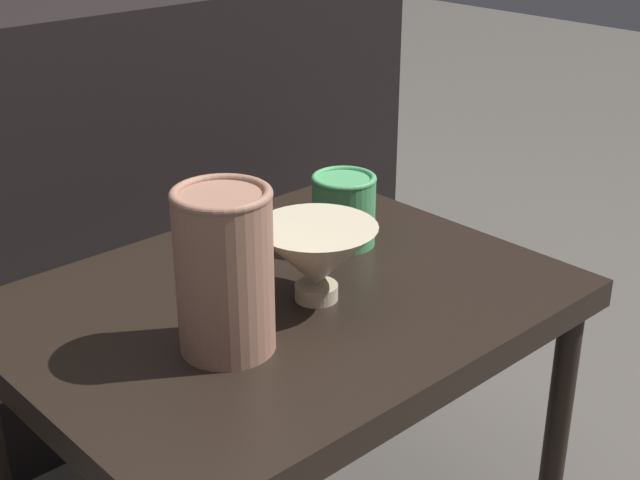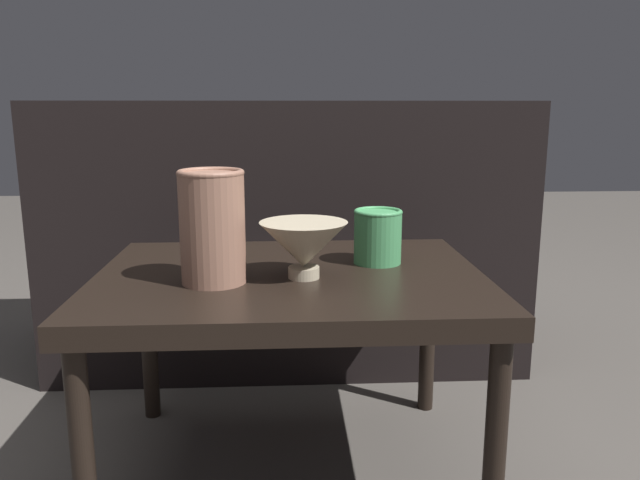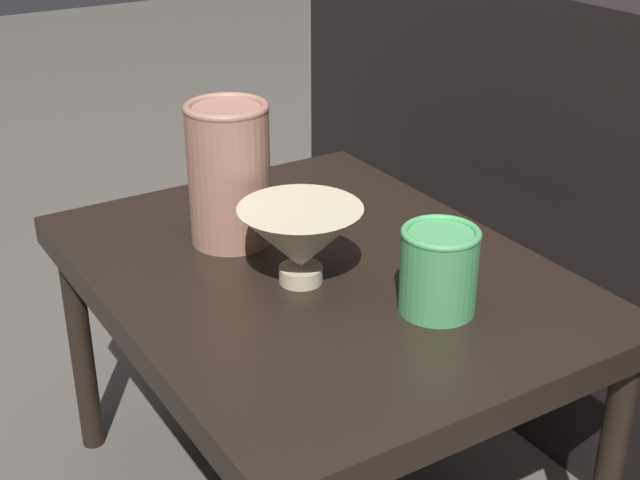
{
  "view_description": "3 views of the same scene",
  "coord_description": "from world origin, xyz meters",
  "views": [
    {
      "loc": [
        -0.68,
        -0.8,
        0.96
      ],
      "look_at": [
        0.05,
        -0.02,
        0.48
      ],
      "focal_mm": 50.0,
      "sensor_mm": 36.0,
      "label": 1
    },
    {
      "loc": [
        -0.01,
        -1.13,
        0.72
      ],
      "look_at": [
        0.05,
        -0.05,
        0.48
      ],
      "focal_mm": 35.0,
      "sensor_mm": 36.0,
      "label": 2
    },
    {
      "loc": [
        0.9,
        -0.56,
        0.95
      ],
      "look_at": [
        0.05,
        -0.03,
        0.48
      ],
      "focal_mm": 50.0,
      "sensor_mm": 36.0,
      "label": 3
    }
  ],
  "objects": [
    {
      "name": "bowl",
      "position": [
        0.02,
        -0.04,
        0.47
      ],
      "size": [
        0.16,
        0.16,
        0.1
      ],
      "color": "#C1B293",
      "rests_on": "table"
    },
    {
      "name": "vase_colorful_right",
      "position": [
        0.17,
        0.06,
        0.47
      ],
      "size": [
        0.1,
        0.1,
        0.11
      ],
      "color": "#47995B",
      "rests_on": "table"
    },
    {
      "name": "couch_backdrop",
      "position": [
        0.0,
        0.63,
        0.36
      ],
      "size": [
        1.28,
        0.5,
        0.73
      ],
      "color": "black",
      "rests_on": "ground_plane"
    },
    {
      "name": "vase_textured_left",
      "position": [
        -0.13,
        -0.06,
        0.51
      ],
      "size": [
        0.12,
        0.12,
        0.2
      ],
      "color": "#996B56",
      "rests_on": "table"
    },
    {
      "name": "table",
      "position": [
        0.0,
        0.0,
        0.37
      ],
      "size": [
        0.72,
        0.55,
        0.41
      ],
      "color": "black",
      "rests_on": "ground_plane"
    }
  ]
}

